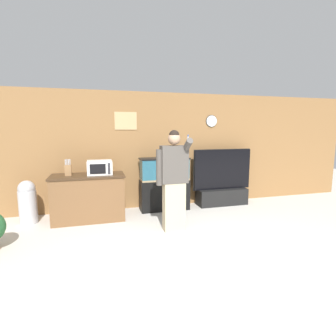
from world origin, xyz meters
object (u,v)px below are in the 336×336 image
(knife_block, at_px, (68,170))
(tv_on_stand, at_px, (222,189))
(microwave, at_px, (100,167))
(aquarium_on_stand, at_px, (164,184))
(person_standing, at_px, (174,179))
(counter_island, at_px, (89,197))
(trash_bin, at_px, (28,201))

(knife_block, distance_m, tv_on_stand, 3.45)
(microwave, relative_size, aquarium_on_stand, 0.41)
(tv_on_stand, height_order, person_standing, person_standing)
(tv_on_stand, bearing_deg, counter_island, -174.80)
(knife_block, relative_size, trash_bin, 0.38)
(counter_island, bearing_deg, person_standing, -33.36)
(knife_block, bearing_deg, tv_on_stand, 4.71)
(microwave, distance_m, aquarium_on_stand, 1.47)
(counter_island, bearing_deg, aquarium_on_stand, 8.75)
(microwave, height_order, knife_block, knife_block)
(aquarium_on_stand, height_order, person_standing, person_standing)
(tv_on_stand, relative_size, trash_bin, 1.73)
(microwave, distance_m, knife_block, 0.59)
(person_standing, bearing_deg, tv_on_stand, 38.20)
(counter_island, height_order, tv_on_stand, tv_on_stand)
(aquarium_on_stand, xyz_separation_m, trash_bin, (-2.73, -0.14, -0.16))
(tv_on_stand, bearing_deg, aquarium_on_stand, -178.86)
(microwave, distance_m, person_standing, 1.57)
(counter_island, bearing_deg, knife_block, -179.53)
(person_standing, bearing_deg, aquarium_on_stand, 82.93)
(trash_bin, bearing_deg, microwave, -3.90)
(counter_island, height_order, aquarium_on_stand, aquarium_on_stand)
(aquarium_on_stand, bearing_deg, person_standing, -97.07)
(microwave, height_order, person_standing, person_standing)
(aquarium_on_stand, relative_size, tv_on_stand, 0.81)
(aquarium_on_stand, relative_size, trash_bin, 1.41)
(person_standing, bearing_deg, knife_block, 152.12)
(trash_bin, bearing_deg, knife_block, -8.48)
(aquarium_on_stand, relative_size, person_standing, 0.66)
(microwave, bearing_deg, counter_island, -175.32)
(knife_block, height_order, tv_on_stand, tv_on_stand)
(counter_island, bearing_deg, trash_bin, 174.31)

